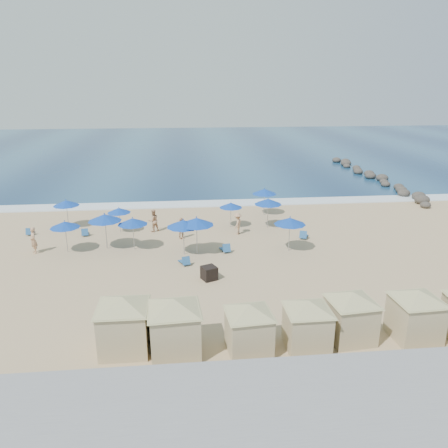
{
  "coord_description": "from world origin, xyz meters",
  "views": [
    {
      "loc": [
        -0.05,
        -26.41,
        11.39
      ],
      "look_at": [
        2.94,
        3.0,
        1.89
      ],
      "focal_mm": 35.0,
      "sensor_mm": 36.0,
      "label": 1
    }
  ],
  "objects_px": {
    "beachgoer_1": "(153,221)",
    "umbrella_4": "(133,221)",
    "umbrella_0": "(65,225)",
    "umbrella_5": "(183,223)",
    "beachgoer_0": "(33,240)",
    "beachgoer_2": "(181,228)",
    "umbrella_8": "(264,191)",
    "trash_bin": "(209,273)",
    "cabana_2": "(249,322)",
    "cabana_3": "(308,318)",
    "rock_jetty": "(374,177)",
    "umbrella_10": "(290,221)",
    "umbrella_7": "(197,221)",
    "umbrella_9": "(268,202)",
    "cabana_0": "(123,317)",
    "cabana_1": "(174,319)",
    "cabana_5": "(417,308)",
    "umbrella_6": "(231,205)",
    "beachgoer_3": "(238,223)",
    "umbrella_2": "(105,218)",
    "umbrella_3": "(119,210)",
    "cabana_4": "(351,310)",
    "umbrella_1": "(66,203)"
  },
  "relations": [
    {
      "from": "umbrella_10",
      "to": "umbrella_8",
      "type": "bearing_deg",
      "value": 90.45
    },
    {
      "from": "beachgoer_1",
      "to": "umbrella_4",
      "type": "bearing_deg",
      "value": 43.3
    },
    {
      "from": "rock_jetty",
      "to": "cabana_2",
      "type": "relative_size",
      "value": 6.57
    },
    {
      "from": "umbrella_0",
      "to": "umbrella_5",
      "type": "height_order",
      "value": "umbrella_5"
    },
    {
      "from": "umbrella_4",
      "to": "umbrella_9",
      "type": "xyz_separation_m",
      "value": [
        10.57,
        3.96,
        0.13
      ]
    },
    {
      "from": "cabana_1",
      "to": "umbrella_0",
      "type": "relative_size",
      "value": 1.95
    },
    {
      "from": "umbrella_2",
      "to": "umbrella_10",
      "type": "bearing_deg",
      "value": -7.58
    },
    {
      "from": "umbrella_6",
      "to": "umbrella_2",
      "type": "bearing_deg",
      "value": -156.74
    },
    {
      "from": "umbrella_4",
      "to": "beachgoer_1",
      "type": "bearing_deg",
      "value": 72.88
    },
    {
      "from": "umbrella_8",
      "to": "umbrella_2",
      "type": "bearing_deg",
      "value": -150.32
    },
    {
      "from": "cabana_5",
      "to": "umbrella_3",
      "type": "distance_m",
      "value": 23.09
    },
    {
      "from": "umbrella_6",
      "to": "umbrella_7",
      "type": "distance_m",
      "value": 6.54
    },
    {
      "from": "cabana_0",
      "to": "cabana_2",
      "type": "bearing_deg",
      "value": -6.93
    },
    {
      "from": "umbrella_3",
      "to": "umbrella_5",
      "type": "distance_m",
      "value": 7.35
    },
    {
      "from": "umbrella_2",
      "to": "umbrella_5",
      "type": "relative_size",
      "value": 1.03
    },
    {
      "from": "cabana_3",
      "to": "umbrella_2",
      "type": "xyz_separation_m",
      "value": [
        -10.89,
        13.6,
        0.88
      ]
    },
    {
      "from": "cabana_5",
      "to": "beachgoer_2",
      "type": "height_order",
      "value": "cabana_5"
    },
    {
      "from": "cabana_4",
      "to": "umbrella_9",
      "type": "height_order",
      "value": "cabana_4"
    },
    {
      "from": "umbrella_3",
      "to": "umbrella_0",
      "type": "bearing_deg",
      "value": -128.36
    },
    {
      "from": "trash_bin",
      "to": "cabana_5",
      "type": "bearing_deg",
      "value": -63.24
    },
    {
      "from": "umbrella_5",
      "to": "umbrella_8",
      "type": "relative_size",
      "value": 1.04
    },
    {
      "from": "umbrella_8",
      "to": "umbrella_9",
      "type": "bearing_deg",
      "value": -96.22
    },
    {
      "from": "umbrella_1",
      "to": "umbrella_4",
      "type": "distance_m",
      "value": 8.23
    },
    {
      "from": "cabana_5",
      "to": "umbrella_0",
      "type": "height_order",
      "value": "cabana_5"
    },
    {
      "from": "umbrella_4",
      "to": "trash_bin",
      "type": "bearing_deg",
      "value": -48.38
    },
    {
      "from": "cabana_1",
      "to": "umbrella_8",
      "type": "xyz_separation_m",
      "value": [
        7.95,
        20.8,
        0.52
      ]
    },
    {
      "from": "trash_bin",
      "to": "cabana_2",
      "type": "xyz_separation_m",
      "value": [
        1.23,
        -7.67,
        1.05
      ]
    },
    {
      "from": "umbrella_8",
      "to": "umbrella_9",
      "type": "xyz_separation_m",
      "value": [
        -0.41,
        -3.73,
        0.06
      ]
    },
    {
      "from": "beachgoer_0",
      "to": "beachgoer_2",
      "type": "relative_size",
      "value": 1.14
    },
    {
      "from": "cabana_0",
      "to": "umbrella_10",
      "type": "bearing_deg",
      "value": 47.66
    },
    {
      "from": "cabana_3",
      "to": "beachgoer_3",
      "type": "xyz_separation_m",
      "value": [
        -1.04,
        15.9,
        -0.6
      ]
    },
    {
      "from": "trash_bin",
      "to": "umbrella_7",
      "type": "height_order",
      "value": "umbrella_7"
    },
    {
      "from": "umbrella_3",
      "to": "umbrella_10",
      "type": "relative_size",
      "value": 0.83
    },
    {
      "from": "umbrella_4",
      "to": "umbrella_6",
      "type": "bearing_deg",
      "value": 30.25
    },
    {
      "from": "umbrella_8",
      "to": "beachgoer_0",
      "type": "bearing_deg",
      "value": -156.61
    },
    {
      "from": "cabana_0",
      "to": "beachgoer_2",
      "type": "xyz_separation_m",
      "value": [
        2.62,
        14.65,
        -0.82
      ]
    },
    {
      "from": "rock_jetty",
      "to": "umbrella_10",
      "type": "bearing_deg",
      "value": -125.98
    },
    {
      "from": "umbrella_3",
      "to": "beachgoer_1",
      "type": "relative_size",
      "value": 1.16
    },
    {
      "from": "cabana_0",
      "to": "cabana_5",
      "type": "relative_size",
      "value": 1.07
    },
    {
      "from": "cabana_0",
      "to": "cabana_4",
      "type": "bearing_deg",
      "value": -0.99
    },
    {
      "from": "beachgoer_0",
      "to": "umbrella_5",
      "type": "bearing_deg",
      "value": 55.02
    },
    {
      "from": "umbrella_5",
      "to": "umbrella_10",
      "type": "distance_m",
      "value": 7.47
    },
    {
      "from": "cabana_2",
      "to": "umbrella_9",
      "type": "distance_m",
      "value": 17.84
    },
    {
      "from": "cabana_3",
      "to": "beachgoer_0",
      "type": "bearing_deg",
      "value": 140.14
    },
    {
      "from": "trash_bin",
      "to": "beachgoer_3",
      "type": "bearing_deg",
      "value": 47.07
    },
    {
      "from": "umbrella_2",
      "to": "umbrella_3",
      "type": "height_order",
      "value": "umbrella_2"
    },
    {
      "from": "cabana_3",
      "to": "umbrella_1",
      "type": "distance_m",
      "value": 24.12
    },
    {
      "from": "umbrella_10",
      "to": "umbrella_7",
      "type": "bearing_deg",
      "value": 179.43
    },
    {
      "from": "rock_jetty",
      "to": "cabana_0",
      "type": "bearing_deg",
      "value": -128.21
    },
    {
      "from": "umbrella_5",
      "to": "umbrella_6",
      "type": "bearing_deg",
      "value": 55.58
    }
  ]
}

